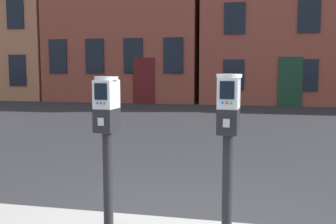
% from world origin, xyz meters
% --- Properties ---
extents(parking_meter_near_kerb, '(0.23, 0.26, 1.41)m').
position_xyz_m(parking_meter_near_kerb, '(-0.59, -0.17, 1.11)').
color(parking_meter_near_kerb, black).
rests_on(parking_meter_near_kerb, sidewalk_slab).
extents(parking_meter_twin_adjacent, '(0.23, 0.26, 1.44)m').
position_xyz_m(parking_meter_twin_adjacent, '(0.51, -0.17, 1.13)').
color(parking_meter_twin_adjacent, black).
rests_on(parking_meter_twin_adjacent, sidewalk_slab).
extents(townhouse_grey_stucco, '(6.06, 5.49, 9.68)m').
position_xyz_m(townhouse_grey_stucco, '(1.37, 16.64, 4.84)').
color(townhouse_grey_stucco, brown).
rests_on(townhouse_grey_stucco, ground_plane).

